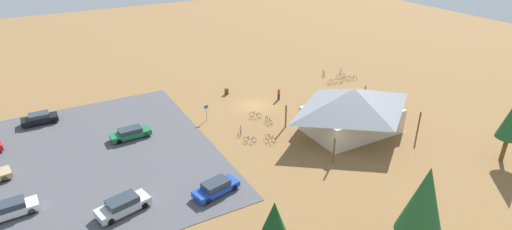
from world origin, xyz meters
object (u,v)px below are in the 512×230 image
(bicycle_yellow_yard_front, at_px, (333,81))
(car_silver_front_row, at_px, (123,205))
(bike_pavilion, at_px, (353,107))
(bicycle_green_by_bin, at_px, (269,121))
(bicycle_teal_lone_east, at_px, (324,74))
(bicycle_orange_yard_right, at_px, (341,76))
(car_blue_mid_lot, at_px, (216,187))
(visitor_at_bikes, at_px, (279,94))
(pine_west, at_px, (424,201))
(car_white_by_curb, at_px, (10,209))
(bicycle_red_trailside, at_px, (255,115))
(trash_bin, at_px, (227,91))
(bicycle_blue_edge_north, at_px, (250,139))
(lot_sign, at_px, (206,110))
(car_black_aisle_side, at_px, (40,118))
(bicycle_white_edge_south, at_px, (343,79))
(bicycle_purple_yard_left, at_px, (270,138))
(pine_mideast, at_px, (274,227))
(car_green_inner_stall, at_px, (130,133))
(bicycle_silver_near_sign, at_px, (241,130))
(bicycle_black_near_porch, at_px, (352,78))
(bicycle_white_yard_center, at_px, (341,70))

(bicycle_yellow_yard_front, xyz_separation_m, car_silver_front_row, (36.41, 15.79, 0.39))
(bike_pavilion, relative_size, bicycle_green_by_bin, 8.00)
(bicycle_teal_lone_east, bearing_deg, bicycle_orange_yard_right, 129.52)
(car_blue_mid_lot, distance_m, visitor_at_bikes, 23.61)
(pine_west, xyz_separation_m, bicycle_yellow_yard_front, (-17.87, -32.19, -4.97))
(bicycle_green_by_bin, bearing_deg, car_white_by_curb, 8.84)
(bicycle_green_by_bin, relative_size, bicycle_orange_yard_right, 1.01)
(bike_pavilion, relative_size, bicycle_red_trailside, 9.90)
(bicycle_red_trailside, bearing_deg, visitor_at_bikes, -148.61)
(trash_bin, relative_size, bicycle_blue_edge_north, 0.73)
(lot_sign, relative_size, car_black_aisle_side, 0.51)
(bicycle_white_edge_south, bearing_deg, bicycle_yellow_yard_front, -2.07)
(bicycle_red_trailside, bearing_deg, car_blue_mid_lot, 48.17)
(bike_pavilion, height_order, bicycle_blue_edge_north, bike_pavilion)
(car_white_by_curb, bearing_deg, bicycle_purple_yard_left, -179.19)
(pine_mideast, bearing_deg, car_green_inner_stall, -80.05)
(bicycle_teal_lone_east, xyz_separation_m, bicycle_red_trailside, (17.74, 8.37, 0.02))
(bike_pavilion, xyz_separation_m, car_blue_mid_lot, (19.83, 3.68, -2.48))
(bicycle_blue_edge_north, height_order, bicycle_silver_near_sign, bicycle_silver_near_sign)
(pine_mideast, relative_size, bicycle_black_near_porch, 4.26)
(bicycle_black_near_porch, distance_m, bicycle_white_edge_south, 1.79)
(bicycle_purple_yard_left, distance_m, bicycle_orange_yard_right, 24.56)
(bicycle_green_by_bin, relative_size, visitor_at_bikes, 0.95)
(car_black_aisle_side, bearing_deg, bicycle_blue_edge_north, 140.90)
(bicycle_blue_edge_north, bearing_deg, bicycle_black_near_porch, -157.90)
(pine_mideast, xyz_separation_m, car_black_aisle_side, (13.73, -35.12, -3.23))
(bicycle_orange_yard_right, bearing_deg, car_white_by_curb, 14.98)
(lot_sign, xyz_separation_m, bicycle_blue_edge_north, (-2.20, 7.83, -1.07))
(bicycle_yellow_yard_front, height_order, car_green_inner_stall, car_green_inner_stall)
(bicycle_white_edge_south, bearing_deg, bicycle_silver_near_sign, 18.66)
(pine_mideast, bearing_deg, bicycle_white_yard_center, -136.08)
(pine_west, bearing_deg, trash_bin, -91.95)
(bicycle_red_trailside, bearing_deg, bicycle_black_near_porch, -167.81)
(pine_west, distance_m, car_blue_mid_lot, 18.58)
(bicycle_silver_near_sign, xyz_separation_m, car_green_inner_stall, (12.11, -5.27, 0.32))
(bicycle_white_yard_center, bearing_deg, bicycle_blue_edge_north, 28.62)
(bicycle_yellow_yard_front, bearing_deg, car_blue_mid_lot, 31.75)
(car_black_aisle_side, bearing_deg, bike_pavilion, 148.10)
(pine_mideast, relative_size, car_black_aisle_side, 1.44)
(pine_mideast, height_order, bicycle_blue_edge_north, pine_mideast)
(pine_mideast, bearing_deg, bicycle_red_trailside, -116.02)
(bicycle_silver_near_sign, distance_m, car_silver_front_row, 17.99)
(bicycle_red_trailside, distance_m, bicycle_black_near_porch, 20.90)
(bicycle_green_by_bin, distance_m, car_silver_front_row, 22.31)
(bicycle_green_by_bin, relative_size, car_blue_mid_lot, 0.35)
(bicycle_silver_near_sign, distance_m, bicycle_white_edge_south, 23.58)
(car_white_by_curb, xyz_separation_m, car_black_aisle_side, (-3.50, -18.70, -0.01))
(bicycle_red_trailside, bearing_deg, bicycle_teal_lone_east, -154.76)
(trash_bin, relative_size, car_blue_mid_lot, 0.19)
(bicycle_red_trailside, xyz_separation_m, car_black_aisle_side, (25.06, -11.92, 0.36))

